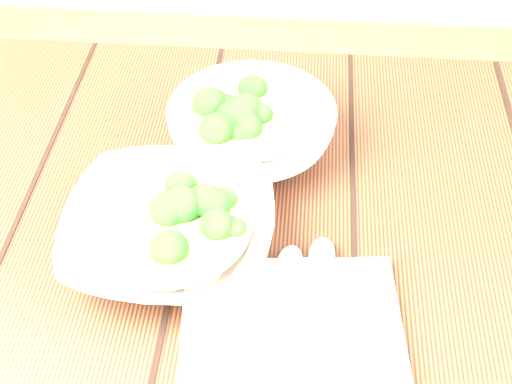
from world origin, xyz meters
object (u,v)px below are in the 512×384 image
object	(u,v)px
trivet	(189,213)
napkin	(292,331)
soup_bowl_front	(169,231)
soup_bowl_back	(252,127)
table	(204,303)

from	to	relation	value
trivet	napkin	xyz separation A→B (m)	(0.13, -0.15, -0.01)
trivet	napkin	distance (m)	0.20
soup_bowl_front	napkin	world-z (taller)	soup_bowl_front
soup_bowl_front	trivet	xyz separation A→B (m)	(0.01, 0.05, -0.02)
soup_bowl_back	napkin	bearing A→B (deg)	-77.01
table	soup_bowl_back	xyz separation A→B (m)	(0.05, 0.17, 0.16)
soup_bowl_back	trivet	size ratio (longest dim) A/B	2.26
table	trivet	xyz separation A→B (m)	(-0.02, 0.03, 0.13)
table	trivet	bearing A→B (deg)	116.25
soup_bowl_back	soup_bowl_front	bearing A→B (deg)	-112.85
soup_bowl_back	trivet	xyz separation A→B (m)	(-0.06, -0.13, -0.02)
table	napkin	distance (m)	0.21
soup_bowl_front	soup_bowl_back	distance (m)	0.20
trivet	napkin	world-z (taller)	trivet
soup_bowl_back	napkin	xyz separation A→B (m)	(0.07, -0.29, -0.03)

